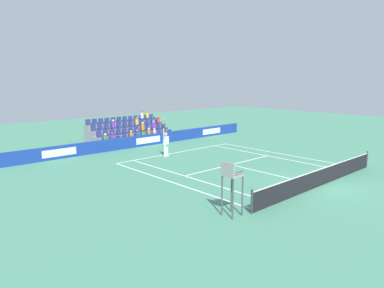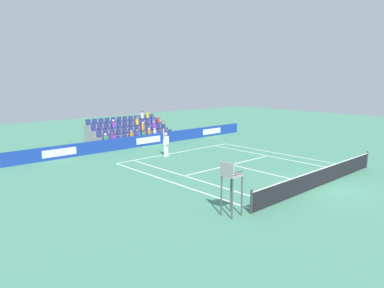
{
  "view_description": "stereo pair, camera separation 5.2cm",
  "coord_description": "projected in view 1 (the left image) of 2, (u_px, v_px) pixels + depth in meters",
  "views": [
    {
      "loc": [
        17.42,
        8.82,
        5.65
      ],
      "look_at": [
        0.78,
        -9.4,
        1.1
      ],
      "focal_mm": 33.1,
      "sensor_mm": 36.0,
      "label": 1
    },
    {
      "loc": [
        17.38,
        8.85,
        5.65
      ],
      "look_at": [
        0.78,
        -9.4,
        1.1
      ],
      "focal_mm": 33.1,
      "sensor_mm": 36.0,
      "label": 2
    }
  ],
  "objects": [
    {
      "name": "line_singles_sideline_left",
      "position": [
        190.0,
        177.0,
        20.57
      ],
      "size": [
        0.1,
        11.89,
        0.01
      ],
      "primitive_type": "cube",
      "color": "white",
      "rests_on": "ground"
    },
    {
      "name": "line_centre_mark",
      "position": [
        179.0,
        152.0,
        27.54
      ],
      "size": [
        0.1,
        0.2,
        0.01
      ],
      "primitive_type": "cube",
      "color": "white",
      "rests_on": "ground"
    },
    {
      "name": "ground_plane",
      "position": [
        321.0,
        186.0,
        18.98
      ],
      "size": [
        80.0,
        80.0,
        0.0
      ],
      "primitive_type": "plane",
      "color": "#47896B"
    },
    {
      "name": "stadium_stand",
      "position": [
        129.0,
        134.0,
        32.54
      ],
      "size": [
        7.44,
        3.8,
        2.62
      ],
      "color": "gray",
      "rests_on": "ground"
    },
    {
      "name": "line_service",
      "position": [
        231.0,
        165.0,
        23.63
      ],
      "size": [
        8.23,
        0.1,
        0.01
      ],
      "primitive_type": "cube",
      "color": "white",
      "rests_on": "ground"
    },
    {
      "name": "line_singles_sideline_right",
      "position": [
        273.0,
        157.0,
        26.03
      ],
      "size": [
        0.1,
        11.89,
        0.01
      ],
      "primitive_type": "cube",
      "color": "white",
      "rests_on": "ground"
    },
    {
      "name": "line_doubles_sideline_left",
      "position": [
        171.0,
        182.0,
        19.66
      ],
      "size": [
        0.1,
        11.89,
        0.01
      ],
      "primitive_type": "cube",
      "color": "white",
      "rests_on": "ground"
    },
    {
      "name": "sponsor_barrier",
      "position": [
        148.0,
        140.0,
        30.44
      ],
      "size": [
        23.25,
        0.22,
        0.96
      ],
      "color": "#193899",
      "rests_on": "ground"
    },
    {
      "name": "line_centre_service",
      "position": [
        271.0,
        174.0,
        21.3
      ],
      "size": [
        0.1,
        6.4,
        0.01
      ],
      "primitive_type": "cube",
      "color": "white",
      "rests_on": "ground"
    },
    {
      "name": "umpire_chair",
      "position": [
        231.0,
        181.0,
        14.55
      ],
      "size": [
        0.7,
        0.7,
        2.34
      ],
      "color": "#474C54",
      "rests_on": "ground"
    },
    {
      "name": "tennis_player",
      "position": [
        166.0,
        143.0,
        26.04
      ],
      "size": [
        0.53,
        0.39,
        2.85
      ],
      "color": "white",
      "rests_on": "ground"
    },
    {
      "name": "loose_tennis_ball",
      "position": [
        295.0,
        183.0,
        19.36
      ],
      "size": [
        0.07,
        0.07,
        0.07
      ],
      "primitive_type": "sphere",
      "color": "#D1E533",
      "rests_on": "ground"
    },
    {
      "name": "line_doubles_sideline_right",
      "position": [
        283.0,
        154.0,
        26.94
      ],
      "size": [
        0.1,
        11.89,
        0.01
      ],
      "primitive_type": "cube",
      "color": "white",
      "rests_on": "ground"
    },
    {
      "name": "line_baseline",
      "position": [
        178.0,
        152.0,
        27.61
      ],
      "size": [
        10.97,
        0.1,
        0.01
      ],
      "primitive_type": "cube",
      "color": "white",
      "rests_on": "ground"
    },
    {
      "name": "tennis_net",
      "position": [
        321.0,
        177.0,
        18.89
      ],
      "size": [
        11.97,
        0.1,
        1.07
      ],
      "color": "#33383D",
      "rests_on": "ground"
    }
  ]
}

